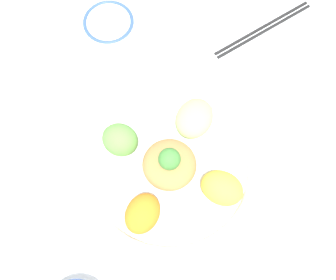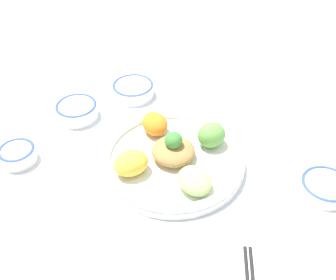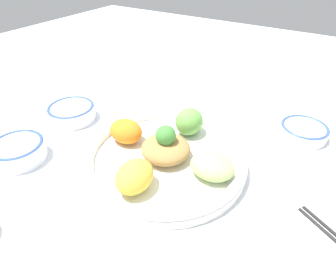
{
  "view_description": "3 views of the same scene",
  "coord_description": "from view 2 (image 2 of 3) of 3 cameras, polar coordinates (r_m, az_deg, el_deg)",
  "views": [
    {
      "loc": [
        -0.11,
        0.22,
        0.86
      ],
      "look_at": [
        0.02,
        -0.03,
        0.09
      ],
      "focal_mm": 50.0,
      "sensor_mm": 36.0,
      "label": 1
    },
    {
      "loc": [
        -0.3,
        -0.6,
        0.65
      ],
      "look_at": [
        -0.0,
        0.01,
        0.06
      ],
      "focal_mm": 42.0,
      "sensor_mm": 36.0,
      "label": 2
    },
    {
      "loc": [
        -0.38,
        -0.25,
        0.39
      ],
      "look_at": [
        0.01,
        -0.0,
        0.05
      ],
      "focal_mm": 30.0,
      "sensor_mm": 36.0,
      "label": 3
    }
  ],
  "objects": [
    {
      "name": "rice_bowl_blue",
      "position": [
        0.98,
        -21.0,
        -1.93
      ],
      "size": [
        0.08,
        0.08,
        0.04
      ],
      "color": "white",
      "rests_on": "ground_plane"
    },
    {
      "name": "sauce_bowl_red",
      "position": [
        1.13,
        -5.07,
        7.34
      ],
      "size": [
        0.12,
        0.12,
        0.04
      ],
      "color": "white",
      "rests_on": "ground_plane"
    },
    {
      "name": "serving_spoon_main",
      "position": [
        1.21,
        10.56,
        7.93
      ],
      "size": [
        0.05,
        0.12,
        0.01
      ],
      "rotation": [
        0.0,
        0.0,
        1.39
      ],
      "color": "silver",
      "rests_on": "ground_plane"
    },
    {
      "name": "rice_bowl_plain",
      "position": [
        1.07,
        -13.08,
        4.26
      ],
      "size": [
        0.11,
        0.11,
        0.04
      ],
      "color": "white",
      "rests_on": "ground_plane"
    },
    {
      "name": "sauce_bowl_dark",
      "position": [
        0.92,
        21.9,
        -6.31
      ],
      "size": [
        0.11,
        0.11,
        0.03
      ],
      "color": "white",
      "rests_on": "ground_plane"
    },
    {
      "name": "ground_plane",
      "position": [
        0.93,
        0.53,
        -3.16
      ],
      "size": [
        2.4,
        2.4,
        0.0
      ],
      "primitive_type": "plane",
      "color": "white"
    },
    {
      "name": "salad_platter",
      "position": [
        0.91,
        0.67,
        -2.41
      ],
      "size": [
        0.33,
        0.33,
        0.09
      ],
      "color": "white",
      "rests_on": "ground_plane"
    }
  ]
}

